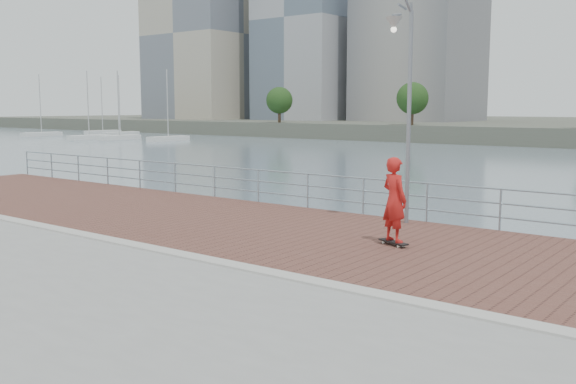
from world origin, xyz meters
The scene contains 8 objects.
water centered at (0.00, 0.00, -2.00)m, with size 400.00×400.00×0.00m, color slate.
brick_lane centered at (0.00, 3.60, 0.01)m, with size 40.00×6.80×0.02m, color brown.
curb centered at (0.00, 0.00, 0.03)m, with size 40.00×0.40×0.06m, color #B7B5AD.
guardrail centered at (0.00, 7.00, 0.69)m, with size 39.06×0.06×1.13m.
street_lamp centered at (0.66, 6.08, 4.09)m, with size 0.42×1.22×5.76m.
skateboard centered at (1.78, 3.69, 0.09)m, with size 0.85×0.50×0.10m.
skateboarder centered at (1.78, 3.69, 1.09)m, with size 0.72×0.47×1.96m, color red.
marina centered at (-82.65, 57.98, -1.51)m, with size 31.58×21.06×10.81m.
Camera 1 is at (8.76, -9.30, 3.21)m, focal length 40.00 mm.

